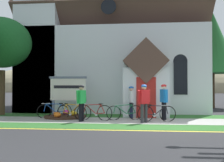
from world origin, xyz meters
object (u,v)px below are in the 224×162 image
at_px(bicycle_silver, 55,111).
at_px(yard_deciduous_tree, 2,43).
at_px(cyclist_in_green_jersey, 144,100).
at_px(cyclist_in_orange_jersey, 131,100).
at_px(cyclist_in_yellow_jersey, 81,100).
at_px(roadside_conifer, 212,42).
at_px(bicycle_blue, 125,112).
at_px(cyclist_in_red_jersey, 164,99).
at_px(church_sign, 68,90).
at_px(bicycle_green, 72,112).
at_px(bicycle_black, 156,113).
at_px(bicycle_yellow, 94,112).

height_order(bicycle_silver, yard_deciduous_tree, yard_deciduous_tree).
distance_m(cyclist_in_green_jersey, cyclist_in_orange_jersey, 1.74).
distance_m(cyclist_in_yellow_jersey, roadside_conifer, 12.10).
bearing_deg(bicycle_silver, bicycle_blue, -6.90).
relative_size(cyclist_in_red_jersey, roadside_conifer, 0.24).
height_order(cyclist_in_red_jersey, yard_deciduous_tree, yard_deciduous_tree).
xyz_separation_m(church_sign, roadside_conifer, (9.31, 6.10, 3.49)).
bearing_deg(cyclist_in_orange_jersey, bicycle_green, -164.68).
xyz_separation_m(cyclist_in_yellow_jersey, cyclist_in_green_jersey, (2.87, -0.12, 0.02)).
bearing_deg(yard_deciduous_tree, bicycle_black, -12.95).
bearing_deg(cyclist_in_orange_jersey, cyclist_in_yellow_jersey, -146.32).
xyz_separation_m(cyclist_in_green_jersey, cyclist_in_red_jersey, (0.99, 1.08, 0.01)).
distance_m(cyclist_in_yellow_jersey, cyclist_in_orange_jersey, 2.72).
bearing_deg(bicycle_green, cyclist_in_yellow_jersey, -47.76).
bearing_deg(bicycle_blue, cyclist_in_orange_jersey, 67.95).
distance_m(bicycle_green, roadside_conifer, 12.32).
bearing_deg(bicycle_silver, bicycle_black, -10.08).
relative_size(church_sign, bicycle_green, 1.34).
bearing_deg(bicycle_yellow, cyclist_in_red_jersey, 6.99).
bearing_deg(yard_deciduous_tree, cyclist_in_red_jersey, -8.39).
bearing_deg(yard_deciduous_tree, bicycle_yellow, -17.08).
height_order(bicycle_green, yard_deciduous_tree, yard_deciduous_tree).
bearing_deg(bicycle_black, cyclist_in_green_jersey, -143.39).
distance_m(church_sign, cyclist_in_green_jersey, 4.54).
xyz_separation_m(cyclist_in_orange_jersey, roadside_conifer, (5.89, 6.53, 3.97)).
height_order(bicycle_blue, bicycle_yellow, bicycle_yellow).
distance_m(bicycle_green, cyclist_in_yellow_jersey, 1.15).
bearing_deg(church_sign, cyclist_in_yellow_jersey, -59.17).
xyz_separation_m(bicycle_black, cyclist_in_red_jersey, (0.41, 0.65, 0.63)).
xyz_separation_m(cyclist_in_yellow_jersey, cyclist_in_red_jersey, (3.85, 0.96, 0.03)).
height_order(bicycle_green, bicycle_blue, bicycle_green).
distance_m(church_sign, cyclist_in_yellow_jersey, 2.30).
bearing_deg(church_sign, bicycle_blue, -20.34).
bearing_deg(bicycle_black, cyclist_in_red_jersey, 57.91).
distance_m(bicycle_black, yard_deciduous_tree, 9.54).
xyz_separation_m(bicycle_blue, yard_deciduous_tree, (-7.09, 1.50, 3.71)).
xyz_separation_m(bicycle_green, cyclist_in_yellow_jersey, (0.65, -0.71, 0.62)).
distance_m(church_sign, yard_deciduous_tree, 4.78).
bearing_deg(bicycle_yellow, cyclist_in_green_jersey, -15.90).
xyz_separation_m(cyclist_in_yellow_jersey, cyclist_in_orange_jersey, (2.26, 1.51, -0.04)).
height_order(bicycle_silver, cyclist_in_yellow_jersey, cyclist_in_yellow_jersey).
height_order(church_sign, cyclist_in_green_jersey, church_sign).
xyz_separation_m(bicycle_green, roadside_conifer, (8.80, 7.33, 4.55)).
relative_size(cyclist_in_yellow_jersey, roadside_conifer, 0.23).
bearing_deg(bicycle_green, bicycle_silver, 153.54).
xyz_separation_m(bicycle_silver, cyclist_in_red_jersey, (5.52, -0.26, 0.65)).
height_order(cyclist_in_yellow_jersey, cyclist_in_green_jersey, cyclist_in_green_jersey).
bearing_deg(cyclist_in_red_jersey, bicycle_silver, 177.28).
bearing_deg(roadside_conifer, bicycle_yellow, -135.54).
bearing_deg(cyclist_in_red_jersey, bicycle_green, -176.88).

